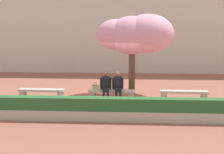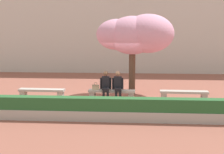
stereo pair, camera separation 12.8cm
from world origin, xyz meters
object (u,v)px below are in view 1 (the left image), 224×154
object	(u,v)px
stone_bench_near_east	(184,94)
person_seated_right	(118,85)
stone_bench_center	(112,93)
person_seated_left	(106,85)
stone_bench_near_west	(42,92)
handbag	(96,87)
cherry_tree_main	(135,35)

from	to	relation	value
stone_bench_near_east	person_seated_right	distance (m)	2.93
stone_bench_center	person_seated_left	bearing A→B (deg)	-168.48
stone_bench_near_west	stone_bench_near_east	size ratio (longest dim) A/B	1.00
person_seated_right	handbag	bearing A→B (deg)	177.59
stone_bench_near_east	stone_bench_near_west	bearing A→B (deg)	180.00
person_seated_left	cherry_tree_main	distance (m)	2.91
stone_bench_near_west	handbag	xyz separation A→B (m)	(2.46, -0.01, 0.27)
stone_bench_near_west	person_seated_right	size ratio (longest dim) A/B	1.62
handbag	cherry_tree_main	distance (m)	3.21
stone_bench_center	person_seated_right	distance (m)	0.48
stone_bench_center	person_seated_right	bearing A→B (deg)	-10.94
stone_bench_center	handbag	size ratio (longest dim) A/B	6.16
cherry_tree_main	stone_bench_near_west	bearing A→B (deg)	-161.82
person_seated_left	cherry_tree_main	world-z (taller)	cherry_tree_main
stone_bench_near_west	person_seated_right	distance (m)	3.47
person_seated_right	handbag	size ratio (longest dim) A/B	3.81
stone_bench_center	handbag	world-z (taller)	handbag
stone_bench_center	handbag	bearing A→B (deg)	-179.09
stone_bench_near_west	cherry_tree_main	bearing A→B (deg)	18.18
person_seated_left	handbag	distance (m)	0.47
stone_bench_near_east	person_seated_left	world-z (taller)	person_seated_left
handbag	person_seated_right	bearing A→B (deg)	-2.41
stone_bench_near_east	person_seated_right	bearing A→B (deg)	-178.95
person_seated_left	cherry_tree_main	bearing A→B (deg)	47.84
stone_bench_near_west	stone_bench_center	xyz separation A→B (m)	(3.17, 0.00, 0.00)
stone_bench_near_east	handbag	distance (m)	3.90
stone_bench_near_west	stone_bench_center	size ratio (longest dim) A/B	1.00
person_seated_left	person_seated_right	bearing A→B (deg)	0.02
stone_bench_near_east	person_seated_left	size ratio (longest dim) A/B	1.62
stone_bench_center	cherry_tree_main	xyz separation A→B (m)	(1.04, 1.38, 2.56)
person_seated_right	handbag	xyz separation A→B (m)	(-0.99, 0.04, -0.12)
stone_bench_near_west	person_seated_right	bearing A→B (deg)	-0.88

